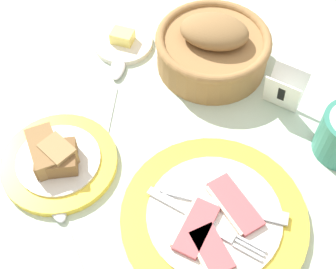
{
  "coord_description": "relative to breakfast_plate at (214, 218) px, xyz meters",
  "views": [
    {
      "loc": [
        0.16,
        -0.27,
        0.62
      ],
      "look_at": [
        -0.05,
        0.1,
        0.02
      ],
      "focal_mm": 50.0,
      "sensor_mm": 36.0,
      "label": 1
    }
  ],
  "objects": [
    {
      "name": "ground_plane",
      "position": [
        -0.07,
        -0.01,
        -0.01
      ],
      "size": [
        3.0,
        3.0,
        0.0
      ],
      "primitive_type": "plane",
      "color": "#B7CCB7"
    },
    {
      "name": "number_card",
      "position": [
        0.0,
        0.25,
        0.03
      ],
      "size": [
        0.06,
        0.05,
        0.07
      ],
      "rotation": [
        0.0,
        0.0,
        -0.02
      ],
      "color": "white",
      "rests_on": "ground_plane"
    },
    {
      "name": "teaspoon_by_saucer",
      "position": [
        -0.27,
        0.16,
        -0.0
      ],
      "size": [
        0.1,
        0.18,
        0.01
      ],
      "rotation": [
        0.0,
        0.0,
        2.0
      ],
      "color": "silver",
      "rests_on": "ground_plane"
    },
    {
      "name": "breakfast_plate",
      "position": [
        0.0,
        0.0,
        0.0
      ],
      "size": [
        0.27,
        0.27,
        0.02
      ],
      "color": "yellow",
      "rests_on": "ground_plane"
    },
    {
      "name": "bread_basket",
      "position": [
        -0.14,
        0.27,
        0.03
      ],
      "size": [
        0.2,
        0.2,
        0.1
      ],
      "color": "olive",
      "rests_on": "ground_plane"
    },
    {
      "name": "bread_plate",
      "position": [
        -0.25,
        -0.04,
        0.01
      ],
      "size": [
        0.18,
        0.18,
        0.05
      ],
      "color": "yellow",
      "rests_on": "ground_plane"
    },
    {
      "name": "butter_dish",
      "position": [
        -0.31,
        0.24,
        -0.0
      ],
      "size": [
        0.11,
        0.11,
        0.03
      ],
      "color": "silver",
      "rests_on": "ground_plane"
    },
    {
      "name": "teaspoon_near_cup",
      "position": [
        -0.19,
        -0.11,
        -0.0
      ],
      "size": [
        0.17,
        0.13,
        0.01
      ],
      "rotation": [
        0.0,
        0.0,
        2.51
      ],
      "color": "silver",
      "rests_on": "ground_plane"
    }
  ]
}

